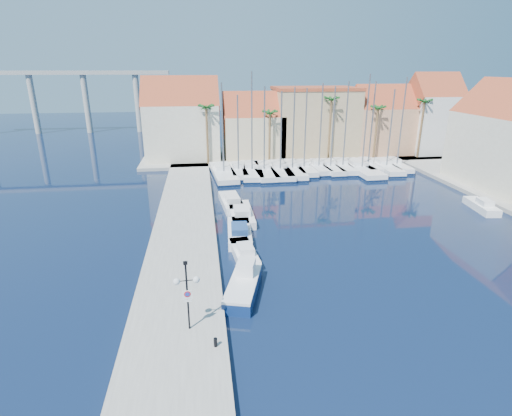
% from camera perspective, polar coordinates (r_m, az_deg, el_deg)
% --- Properties ---
extents(ground, '(260.00, 260.00, 0.00)m').
position_cam_1_polar(ground, '(27.37, 8.57, -14.53)').
color(ground, black).
rests_on(ground, ground).
extents(quay_west, '(6.00, 77.00, 0.50)m').
position_cam_1_polar(quay_west, '(38.26, -10.27, -3.87)').
color(quay_west, gray).
rests_on(quay_west, ground).
extents(shore_north, '(54.00, 16.00, 0.50)m').
position_cam_1_polar(shore_north, '(73.24, 5.79, 7.59)').
color(shore_north, gray).
rests_on(shore_north, ground).
extents(lamp_post, '(1.51, 0.48, 4.46)m').
position_cam_1_polar(lamp_post, '(23.56, -9.86, -10.83)').
color(lamp_post, black).
rests_on(lamp_post, quay_west).
extents(bollard, '(0.21, 0.21, 0.52)m').
position_cam_1_polar(bollard, '(23.52, -5.81, -18.55)').
color(bollard, black).
rests_on(bollard, quay_west).
extents(fishing_boat, '(3.40, 6.00, 1.99)m').
position_cam_1_polar(fishing_boat, '(28.80, -1.76, -10.86)').
color(fishing_boat, navy).
rests_on(fishing_boat, ground).
extents(motorboat_west_0, '(2.21, 5.44, 1.40)m').
position_cam_1_polar(motorboat_west_0, '(33.64, -1.67, -6.44)').
color(motorboat_west_0, white).
rests_on(motorboat_west_0, ground).
extents(motorboat_west_1, '(2.53, 6.79, 1.40)m').
position_cam_1_polar(motorboat_west_1, '(37.77, -2.41, -3.44)').
color(motorboat_west_1, white).
rests_on(motorboat_west_1, ground).
extents(motorboat_west_2, '(2.38, 7.31, 1.40)m').
position_cam_1_polar(motorboat_west_2, '(42.40, -2.12, -0.82)').
color(motorboat_west_2, white).
rests_on(motorboat_west_2, ground).
extents(motorboat_west_3, '(2.71, 6.92, 1.40)m').
position_cam_1_polar(motorboat_west_3, '(46.22, -3.52, 0.89)').
color(motorboat_west_3, white).
rests_on(motorboat_west_3, ground).
extents(motorboat_east_1, '(2.41, 5.47, 1.40)m').
position_cam_1_polar(motorboat_east_1, '(51.53, 29.56, 0.29)').
color(motorboat_east_1, white).
rests_on(motorboat_east_1, ground).
extents(sailboat_0, '(3.94, 11.69, 13.27)m').
position_cam_1_polar(sailboat_0, '(58.98, -4.70, 5.04)').
color(sailboat_0, white).
rests_on(sailboat_0, ground).
extents(sailboat_1, '(2.34, 8.61, 11.59)m').
position_cam_1_polar(sailboat_1, '(59.97, -2.56, 5.35)').
color(sailboat_1, white).
rests_on(sailboat_1, ground).
extents(sailboat_2, '(3.68, 11.34, 14.71)m').
position_cam_1_polar(sailboat_2, '(59.99, -0.61, 5.37)').
color(sailboat_2, white).
rests_on(sailboat_2, ground).
extents(sailboat_3, '(3.42, 11.19, 12.73)m').
position_cam_1_polar(sailboat_3, '(59.83, 1.04, 5.31)').
color(sailboat_3, white).
rests_on(sailboat_3, ground).
extents(sailboat_4, '(3.29, 11.32, 12.06)m').
position_cam_1_polar(sailboat_4, '(60.39, 3.37, 5.41)').
color(sailboat_4, white).
rests_on(sailboat_4, ground).
extents(sailboat_5, '(3.56, 11.50, 12.60)m').
position_cam_1_polar(sailboat_5, '(61.11, 5.11, 5.54)').
color(sailboat_5, white).
rests_on(sailboat_5, ground).
extents(sailboat_6, '(2.59, 9.10, 12.40)m').
position_cam_1_polar(sailboat_6, '(61.83, 6.72, 5.67)').
color(sailboat_6, white).
rests_on(sailboat_6, ground).
extents(sailboat_7, '(2.46, 8.29, 13.08)m').
position_cam_1_polar(sailboat_7, '(62.66, 8.80, 5.79)').
color(sailboat_7, white).
rests_on(sailboat_7, ground).
extents(sailboat_8, '(2.70, 9.01, 12.65)m').
position_cam_1_polar(sailboat_8, '(62.97, 10.42, 5.74)').
color(sailboat_8, white).
rests_on(sailboat_8, ground).
extents(sailboat_9, '(2.90, 9.28, 13.28)m').
position_cam_1_polar(sailboat_9, '(63.88, 12.14, 5.83)').
color(sailboat_9, white).
rests_on(sailboat_9, ground).
extents(sailboat_10, '(3.54, 12.12, 14.35)m').
position_cam_1_polar(sailboat_10, '(63.54, 14.62, 5.53)').
color(sailboat_10, white).
rests_on(sailboat_10, ground).
extents(sailboat_11, '(2.35, 8.34, 13.28)m').
position_cam_1_polar(sailboat_11, '(65.42, 15.55, 5.89)').
color(sailboat_11, white).
rests_on(sailboat_11, ground).
extents(sailboat_12, '(3.00, 9.86, 12.22)m').
position_cam_1_polar(sailboat_12, '(65.52, 17.93, 5.63)').
color(sailboat_12, white).
rests_on(sailboat_12, ground).
extents(sailboat_13, '(2.40, 8.51, 13.89)m').
position_cam_1_polar(sailboat_13, '(66.92, 19.27, 5.81)').
color(sailboat_13, white).
rests_on(sailboat_13, ground).
extents(building_0, '(12.30, 9.00, 13.50)m').
position_cam_1_polar(building_0, '(69.27, -10.50, 11.96)').
color(building_0, beige).
rests_on(building_0, shore_north).
extents(building_1, '(10.30, 8.00, 11.00)m').
position_cam_1_polar(building_1, '(69.95, -0.39, 11.33)').
color(building_1, beige).
rests_on(building_1, shore_north).
extents(building_2, '(14.20, 10.20, 11.50)m').
position_cam_1_polar(building_2, '(73.02, 8.29, 12.24)').
color(building_2, tan).
rests_on(building_2, shore_north).
extents(building_3, '(10.30, 8.00, 12.00)m').
position_cam_1_polar(building_3, '(76.31, 17.37, 11.58)').
color(building_3, tan).
rests_on(building_3, shore_north).
extents(building_4, '(8.30, 8.00, 14.00)m').
position_cam_1_polar(building_4, '(79.52, 23.78, 11.93)').
color(building_4, silver).
rests_on(building_4, shore_north).
extents(building_6, '(9.00, 14.30, 13.50)m').
position_cam_1_polar(building_6, '(60.65, 32.65, 8.21)').
color(building_6, beige).
rests_on(building_6, shore_east).
extents(palm_0, '(2.60, 2.60, 10.15)m').
position_cam_1_polar(palm_0, '(63.96, -7.13, 13.83)').
color(palm_0, brown).
rests_on(palm_0, shore_north).
extents(palm_1, '(2.60, 2.60, 9.15)m').
position_cam_1_polar(palm_1, '(64.98, 1.99, 13.21)').
color(palm_1, brown).
rests_on(palm_1, shore_north).
extents(palm_2, '(2.60, 2.60, 11.15)m').
position_cam_1_polar(palm_2, '(67.22, 10.73, 14.72)').
color(palm_2, brown).
rests_on(palm_2, shore_north).
extents(palm_3, '(2.60, 2.60, 9.65)m').
position_cam_1_polar(palm_3, '(70.25, 17.03, 13.26)').
color(palm_3, brown).
rests_on(palm_3, shore_north).
extents(palm_4, '(2.60, 2.60, 10.65)m').
position_cam_1_polar(palm_4, '(73.83, 22.93, 13.61)').
color(palm_4, brown).
rests_on(palm_4, shore_north).
extents(viaduct, '(48.00, 2.20, 14.45)m').
position_cam_1_polar(viaduct, '(108.63, -25.95, 14.99)').
color(viaduct, '#9E9E99').
rests_on(viaduct, ground).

